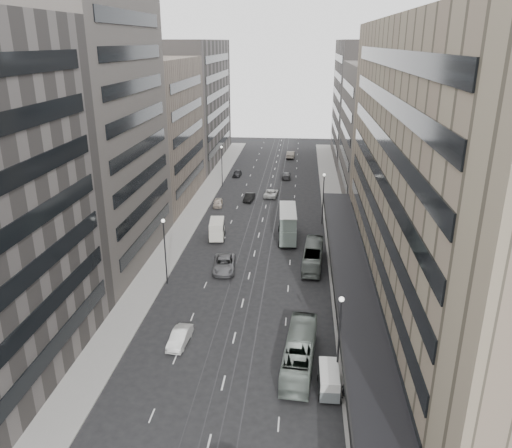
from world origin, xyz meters
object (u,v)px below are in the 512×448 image
(bus_far, at_px, (313,256))
(vw_microbus, at_px, (329,379))
(panel_van, at_px, (217,229))
(sedan_1, at_px, (180,337))
(sedan_2, at_px, (224,264))
(pedestrian, at_px, (344,389))
(bus_near, at_px, (300,352))
(double_decker, at_px, (288,223))

(bus_far, relative_size, vw_microbus, 2.52)
(panel_van, xyz_separation_m, sedan_1, (0.96, -27.45, -0.87))
(bus_far, relative_size, sedan_2, 1.64)
(sedan_2, bearing_deg, panel_van, 98.70)
(vw_microbus, distance_m, pedestrian, 1.54)
(sedan_1, distance_m, sedan_2, 16.93)
(bus_near, bearing_deg, sedan_2, -58.24)
(bus_far, height_order, panel_van, panel_van)
(pedestrian, bearing_deg, sedan_2, -97.96)
(double_decker, bearing_deg, sedan_2, -126.92)
(double_decker, distance_m, panel_van, 10.50)
(bus_near, relative_size, double_decker, 1.22)
(bus_near, height_order, sedan_1, bus_near)
(vw_microbus, bearing_deg, bus_near, 126.91)
(bus_far, height_order, double_decker, double_decker)
(double_decker, bearing_deg, vw_microbus, -85.15)
(bus_near, xyz_separation_m, panel_van, (-12.56, 29.89, 0.12))
(bus_far, bearing_deg, pedestrian, 98.82)
(vw_microbus, height_order, sedan_1, vw_microbus)
(bus_near, distance_m, vw_microbus, 4.08)
(bus_near, distance_m, sedan_2, 21.67)
(panel_van, xyz_separation_m, pedestrian, (16.27, -34.03, -0.59))
(bus_far, xyz_separation_m, sedan_1, (-13.09, -19.33, -0.65))
(bus_far, relative_size, sedan_1, 2.26)
(sedan_2, xyz_separation_m, pedestrian, (13.56, -23.43, 0.17))
(double_decker, relative_size, sedan_1, 2.00)
(vw_microbus, bearing_deg, pedestrian, -37.36)
(double_decker, distance_m, vw_microbus, 34.28)
(bus_far, bearing_deg, sedan_1, 59.82)
(double_decker, bearing_deg, pedestrian, -83.37)
(double_decker, relative_size, panel_van, 1.82)
(bus_far, xyz_separation_m, panel_van, (-14.05, 8.12, 0.22))
(panel_van, distance_m, sedan_1, 27.48)
(vw_microbus, height_order, sedan_2, vw_microbus)
(bus_far, distance_m, double_decker, 9.72)
(double_decker, distance_m, sedan_2, 13.89)
(bus_near, xyz_separation_m, sedan_1, (-11.59, 2.45, -0.75))
(vw_microbus, relative_size, sedan_1, 0.90)
(bus_near, relative_size, panel_van, 2.21)
(bus_far, distance_m, panel_van, 16.23)
(panel_van, bearing_deg, bus_near, -73.38)
(bus_near, height_order, vw_microbus, bus_near)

